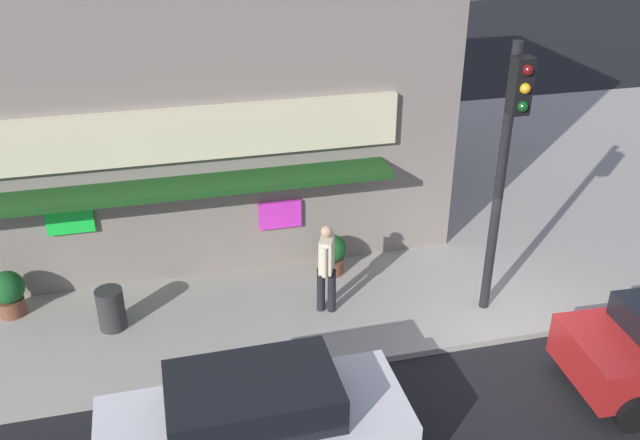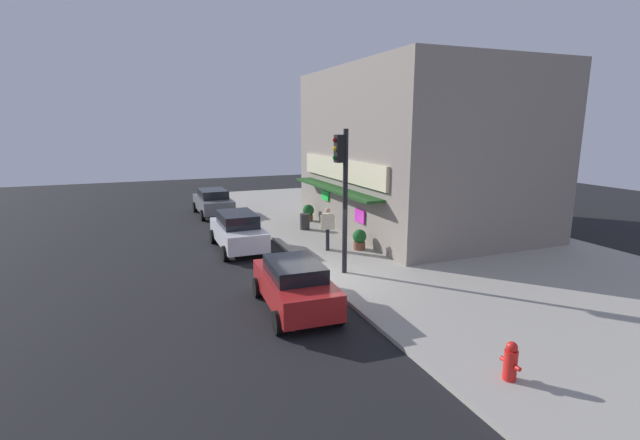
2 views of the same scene
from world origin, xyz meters
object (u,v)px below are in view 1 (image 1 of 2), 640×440
(potted_plant_by_doorway, at_px, (8,292))
(traffic_light, at_px, (507,150))
(trash_can, at_px, (111,309))
(parked_car_white, at_px, (254,425))
(pedestrian, at_px, (326,264))
(potted_plant_by_window, at_px, (332,254))

(potted_plant_by_doorway, bearing_deg, traffic_light, -12.73)
(trash_can, relative_size, parked_car_white, 0.19)
(pedestrian, xyz_separation_m, potted_plant_by_window, (0.45, 1.31, -0.57))
(potted_plant_by_window, distance_m, parked_car_white, 5.36)
(pedestrian, bearing_deg, traffic_light, -13.18)
(potted_plant_by_doorway, height_order, parked_car_white, parked_car_white)
(traffic_light, distance_m, trash_can, 7.70)
(traffic_light, bearing_deg, trash_can, 170.97)
(trash_can, bearing_deg, potted_plant_by_doorway, 154.62)
(parked_car_white, bearing_deg, pedestrian, 61.07)
(parked_car_white, bearing_deg, traffic_light, 29.20)
(potted_plant_by_doorway, distance_m, parked_car_white, 6.23)
(parked_car_white, bearing_deg, potted_plant_by_doorway, 129.68)
(potted_plant_by_doorway, relative_size, potted_plant_by_window, 1.05)
(potted_plant_by_doorway, xyz_separation_m, potted_plant_by_window, (6.35, 0.00, -0.03))
(traffic_light, relative_size, trash_can, 6.37)
(traffic_light, distance_m, potted_plant_by_window, 4.35)
(traffic_light, height_order, potted_plant_by_window, traffic_light)
(pedestrian, xyz_separation_m, potted_plant_by_doorway, (-5.90, 1.31, -0.54))
(potted_plant_by_window, relative_size, parked_car_white, 0.20)
(traffic_light, xyz_separation_m, parked_car_white, (-4.96, -2.77, -2.59))
(pedestrian, bearing_deg, trash_can, 174.18)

